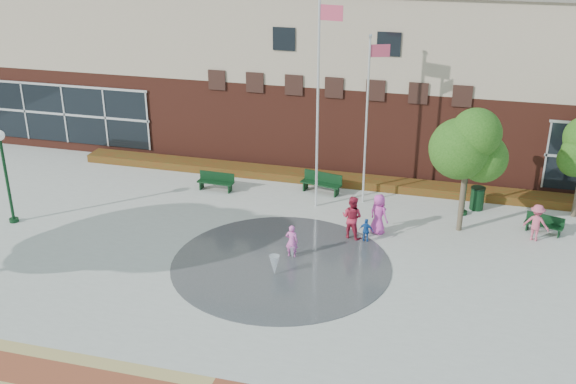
% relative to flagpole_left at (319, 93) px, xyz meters
% --- Properties ---
extents(ground, '(120.00, 120.00, 0.00)m').
position_rel_flagpole_left_xyz_m(ground, '(-0.11, -8.64, -5.28)').
color(ground, '#666056').
rests_on(ground, ground).
extents(plaza_concrete, '(46.00, 18.00, 0.01)m').
position_rel_flagpole_left_xyz_m(plaza_concrete, '(-0.11, -4.64, -5.28)').
color(plaza_concrete, '#A8A8A0').
rests_on(plaza_concrete, ground).
extents(splash_pad, '(8.40, 8.40, 0.01)m').
position_rel_flagpole_left_xyz_m(splash_pad, '(-0.11, -5.64, -5.28)').
color(splash_pad, '#383A3D').
rests_on(splash_pad, ground).
extents(library_building, '(44.40, 10.40, 9.20)m').
position_rel_flagpole_left_xyz_m(library_building, '(-0.11, 8.84, -0.64)').
color(library_building, '#5A261B').
rests_on(library_building, ground).
extents(flower_bed, '(26.00, 1.20, 0.40)m').
position_rel_flagpole_left_xyz_m(flower_bed, '(-0.11, 2.96, -5.28)').
color(flower_bed, maroon).
rests_on(flower_bed, ground).
extents(flagpole_left, '(1.10, 0.28, 9.49)m').
position_rel_flagpole_left_xyz_m(flagpole_left, '(0.00, 0.00, 0.00)').
color(flagpole_left, silver).
rests_on(flagpole_left, ground).
extents(flagpole_right, '(0.90, 0.40, 7.69)m').
position_rel_flagpole_left_xyz_m(flagpole_right, '(1.97, 1.05, -0.98)').
color(flagpole_right, silver).
rests_on(flagpole_right, ground).
extents(lamp_left, '(0.44, 0.44, 4.16)m').
position_rel_flagpole_left_xyz_m(lamp_left, '(-12.31, -5.06, -2.70)').
color(lamp_left, black).
rests_on(lamp_left, ground).
extents(lamp_right, '(0.45, 0.45, 4.25)m').
position_rel_flagpole_left_xyz_m(lamp_right, '(6.43, 0.83, -2.64)').
color(lamp_right, black).
rests_on(lamp_right, ground).
extents(bench_left, '(1.77, 0.54, 0.89)m').
position_rel_flagpole_left_xyz_m(bench_left, '(-5.11, 0.54, -5.00)').
color(bench_left, black).
rests_on(bench_left, ground).
extents(bench_mid, '(2.03, 0.95, 0.98)m').
position_rel_flagpole_left_xyz_m(bench_mid, '(-0.17, 1.59, -4.96)').
color(bench_mid, black).
rests_on(bench_mid, ground).
extents(bench_right, '(1.60, 0.87, 0.78)m').
position_rel_flagpole_left_xyz_m(bench_right, '(9.74, -0.18, -5.03)').
color(bench_right, black).
rests_on(bench_right, ground).
extents(trash_can, '(0.65, 0.65, 1.07)m').
position_rel_flagpole_left_xyz_m(trash_can, '(7.01, 1.57, -4.74)').
color(trash_can, black).
rests_on(trash_can, ground).
extents(tree_mid, '(3.21, 3.21, 5.41)m').
position_rel_flagpole_left_xyz_m(tree_mid, '(6.33, -0.83, -1.34)').
color(tree_mid, '#463A2C').
rests_on(tree_mid, ground).
extents(water_jet_a, '(0.40, 0.40, 0.77)m').
position_rel_flagpole_left_xyz_m(water_jet_a, '(-0.13, -6.49, -5.28)').
color(water_jet_a, white).
rests_on(water_jet_a, ground).
extents(water_jet_b, '(0.21, 0.21, 0.47)m').
position_rel_flagpole_left_xyz_m(water_jet_b, '(0.19, -5.10, -5.28)').
color(water_jet_b, white).
rests_on(water_jet_b, ground).
extents(child_splash, '(0.50, 0.33, 1.36)m').
position_rel_flagpole_left_xyz_m(child_splash, '(0.12, -4.95, -4.61)').
color(child_splash, '#E05DB8').
rests_on(child_splash, ground).
extents(adult_red, '(1.06, 0.92, 1.84)m').
position_rel_flagpole_left_xyz_m(adult_red, '(2.07, -2.70, -4.36)').
color(adult_red, '#AC223A').
rests_on(adult_red, ground).
extents(adult_pink, '(1.02, 0.92, 1.75)m').
position_rel_flagpole_left_xyz_m(adult_pink, '(3.06, -2.01, -4.41)').
color(adult_pink, '#CC40A9').
rests_on(adult_pink, ground).
extents(child_blue, '(0.63, 0.31, 1.03)m').
position_rel_flagpole_left_xyz_m(child_blue, '(2.71, -2.93, -4.77)').
color(child_blue, '#194FA6').
rests_on(child_blue, ground).
extents(person_bench, '(1.14, 0.84, 1.57)m').
position_rel_flagpole_left_xyz_m(person_bench, '(9.34, -0.96, -4.50)').
color(person_bench, '#C34F68').
rests_on(person_bench, ground).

